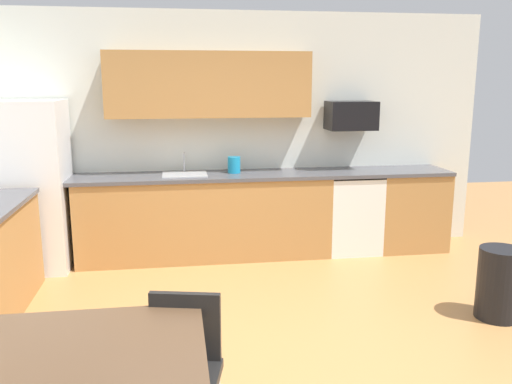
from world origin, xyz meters
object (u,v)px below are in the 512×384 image
Objects in this scene: dining_table at (46,366)px; trash_bin at (499,283)px; kettle at (234,166)px; oven_range at (350,212)px; microwave at (351,116)px; chair_near_table at (182,364)px; refrigerator at (29,186)px.

dining_table reaches higher than trash_bin.
kettle reaches higher than trash_bin.
kettle reaches higher than oven_range.
microwave is at bearing 54.60° from dining_table.
dining_table is at bearing -108.99° from kettle.
chair_near_table is 4.25× the size of kettle.
oven_range is at bearing -90.00° from microwave.
refrigerator is at bearing -176.52° from kettle.
microwave reaches higher than kettle.
refrigerator is 2.15m from kettle.
chair_near_table is 3.37m from kettle.
oven_range is at bearing 108.21° from trash_bin.
oven_range is 0.65× the size of dining_table.
oven_range is 4.36m from dining_table.
dining_table is 1.65× the size of chair_near_table.
dining_table is at bearing -125.40° from microwave.
microwave is 0.90× the size of trash_bin.
microwave is 4.00m from chair_near_table.
chair_near_table is 2.92m from trash_bin.
chair_near_table is at bearing -154.19° from trash_bin.
trash_bin is (3.21, 1.57, -0.41)m from dining_table.
refrigerator is 3.51m from oven_range.
chair_near_table reaches higher than dining_table.
refrigerator reaches higher than oven_range.
chair_near_table is 1.42× the size of trash_bin.
chair_near_table is (0.59, 0.30, -0.21)m from dining_table.
trash_bin is (4.12, -1.87, -0.58)m from refrigerator.
microwave is 4.51m from dining_table.
oven_range is 3.77m from chair_near_table.
oven_range is (3.48, 0.08, -0.42)m from refrigerator.
kettle is (1.23, 3.56, 0.31)m from dining_table.
oven_range is 1.69× the size of microwave.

